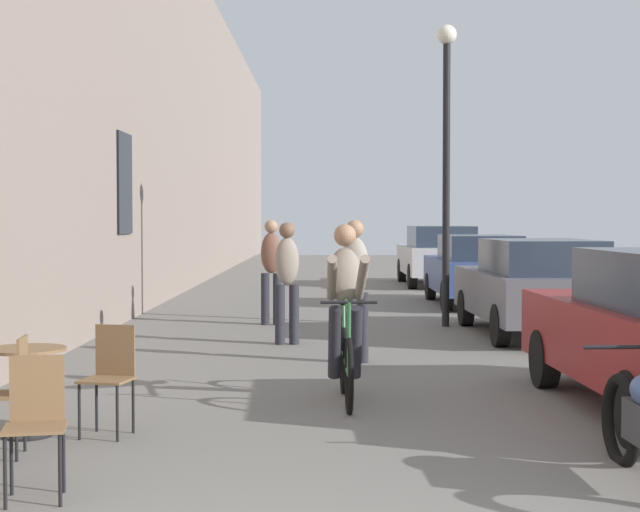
{
  "coord_description": "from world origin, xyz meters",
  "views": [
    {
      "loc": [
        0.22,
        -4.09,
        1.77
      ],
      "look_at": [
        0.09,
        15.99,
        1.01
      ],
      "focal_mm": 55.92,
      "sensor_mm": 36.0,
      "label": 1
    }
  ],
  "objects": [
    {
      "name": "pedestrian_near",
      "position": [
        0.56,
        8.05,
        0.99
      ],
      "size": [
        0.35,
        0.25,
        1.75
      ],
      "color": "#26262D",
      "rests_on": "ground_plane"
    },
    {
      "name": "building_facade_left",
      "position": [
        -3.45,
        14.0,
        4.19
      ],
      "size": [
        0.54,
        68.0,
        8.38
      ],
      "color": "gray",
      "rests_on": "ground_plane"
    },
    {
      "name": "pedestrian_far",
      "position": [
        -0.7,
        12.4,
        0.98
      ],
      "size": [
        0.35,
        0.26,
        1.74
      ],
      "color": "#26262D",
      "rests_on": "ground_plane"
    },
    {
      "name": "cafe_table_mid",
      "position": [
        -2.21,
        3.9,
        0.52
      ],
      "size": [
        0.64,
        0.64,
        0.72
      ],
      "color": "black",
      "rests_on": "ground_plane"
    },
    {
      "name": "cafe_chair_mid_toward_wall",
      "position": [
        -2.14,
        3.21,
        0.52
      ],
      "size": [
        0.42,
        0.42,
        0.89
      ],
      "color": "black",
      "rests_on": "ground_plane"
    },
    {
      "name": "street_lamp",
      "position": [
        2.17,
        12.14,
        3.11
      ],
      "size": [
        0.32,
        0.32,
        4.9
      ],
      "color": "black",
      "rests_on": "ground_plane"
    },
    {
      "name": "parked_car_second",
      "position": [
        3.34,
        10.82,
        0.76
      ],
      "size": [
        1.85,
        4.15,
        1.46
      ],
      "color": "#595960",
      "rests_on": "ground_plane"
    },
    {
      "name": "cafe_chair_near_toward_street",
      "position": [
        -1.62,
        2.13,
        0.52
      ],
      "size": [
        0.45,
        0.45,
        0.89
      ],
      "color": "black",
      "rests_on": "ground_plane"
    },
    {
      "name": "parked_car_fourth",
      "position": [
        3.18,
        22.15,
        0.81
      ],
      "size": [
        1.92,
        4.44,
        1.57
      ],
      "color": "#B7B7BC",
      "rests_on": "ground_plane"
    },
    {
      "name": "cyclist_on_bicycle",
      "position": [
        0.4,
        5.56,
        0.81
      ],
      "size": [
        0.52,
        1.76,
        1.74
      ],
      "color": "black",
      "rests_on": "ground_plane"
    },
    {
      "name": "cafe_chair_mid_toward_street",
      "position": [
        -1.55,
        3.97,
        0.52
      ],
      "size": [
        0.45,
        0.45,
        0.89
      ],
      "color": "black",
      "rests_on": "ground_plane"
    },
    {
      "name": "parked_car_third",
      "position": [
        3.26,
        16.08,
        0.74
      ],
      "size": [
        1.75,
        4.05,
        1.43
      ],
      "color": "#384C84",
      "rests_on": "ground_plane"
    },
    {
      "name": "pedestrian_mid",
      "position": [
        -0.34,
        9.81,
        0.96
      ],
      "size": [
        0.37,
        0.29,
        1.71
      ],
      "color": "#26262D",
      "rests_on": "ground_plane"
    }
  ]
}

